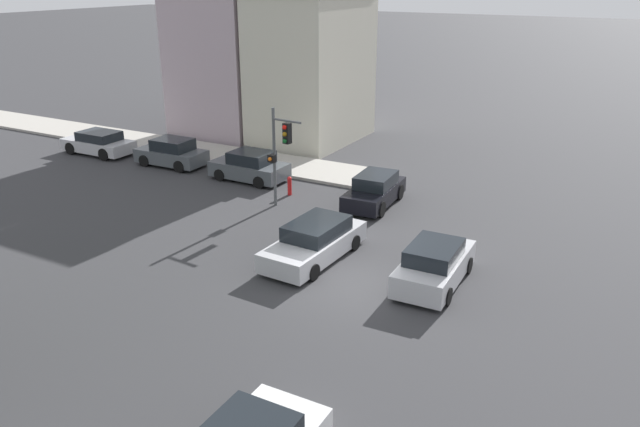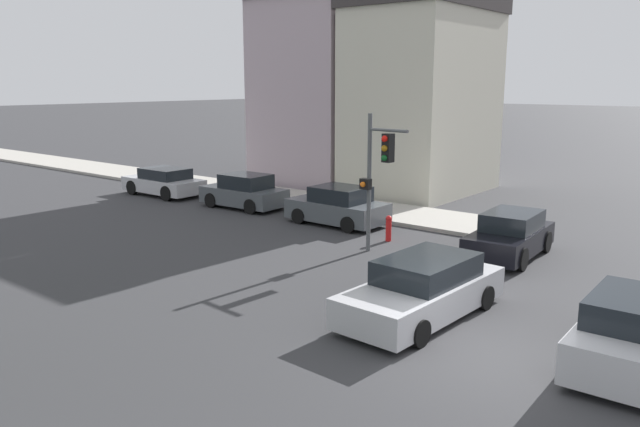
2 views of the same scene
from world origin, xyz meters
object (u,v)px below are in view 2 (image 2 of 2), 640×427
traffic_signal (377,165)px  crossing_car_1 (423,289)px  parked_car_1 (244,192)px  crossing_car_0 (634,333)px  fire_hydrant (389,228)px  crossing_car_3 (510,236)px  parked_car_2 (164,182)px  parked_car_0 (338,207)px

traffic_signal → crossing_car_1: (-4.03, -4.01, -2.21)m
crossing_car_1 → parked_car_1: (6.68, 12.77, 0.03)m
crossing_car_0 → crossing_car_1: 4.55m
traffic_signal → fire_hydrant: size_ratio=4.92×
crossing_car_0 → crossing_car_3: 7.89m
crossing_car_0 → parked_car_2: (6.21, 22.68, -0.04)m
parked_car_0 → parked_car_2: 10.59m
crossing_car_0 → parked_car_2: crossing_car_0 is taller
traffic_signal → fire_hydrant: bearing=-156.5°
traffic_signal → parked_car_0: (2.63, 3.54, -2.19)m
traffic_signal → crossing_car_0: size_ratio=1.09×
traffic_signal → crossing_car_1: 6.10m
crossing_car_0 → crossing_car_3: bearing=37.6°
crossing_car_3 → parked_car_1: bearing=-95.0°
crossing_car_1 → parked_car_2: crossing_car_1 is taller
fire_hydrant → crossing_car_1: bearing=-141.1°
crossing_car_3 → crossing_car_1: bearing=0.4°
traffic_signal → crossing_car_3: traffic_signal is taller
crossing_car_3 → parked_car_1: size_ratio=1.05×
traffic_signal → fire_hydrant: traffic_signal is taller
crossing_car_3 → crossing_car_0: bearing=35.6°
crossing_car_0 → fire_hydrant: (5.42, 9.09, -0.21)m
crossing_car_0 → parked_car_1: 18.48m
parked_car_0 → parked_car_2: parked_car_0 is taller
traffic_signal → parked_car_1: traffic_signal is taller
fire_hydrant → parked_car_2: bearing=86.7°
crossing_car_0 → crossing_car_3: size_ratio=1.00×
parked_car_2 → fire_hydrant: 13.61m
crossing_car_0 → parked_car_1: size_ratio=1.05×
parked_car_1 → parked_car_2: 5.37m
traffic_signal → crossing_car_3: 4.80m
crossing_car_1 → parked_car_1: bearing=-114.7°
crossing_car_3 → parked_car_0: parked_car_0 is taller
crossing_car_1 → fire_hydrant: size_ratio=5.29×
traffic_signal → parked_car_0: 4.92m
traffic_signal → crossing_car_0: (-3.82, -8.56, -2.19)m
crossing_car_1 → parked_car_2: size_ratio=1.12×
crossing_car_1 → parked_car_2: bearing=-106.6°
parked_car_1 → fire_hydrant: size_ratio=4.28×
parked_car_0 → parked_car_1: parked_car_1 is taller
fire_hydrant → crossing_car_3: bearing=-80.3°
parked_car_1 → crossing_car_1: bearing=150.7°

